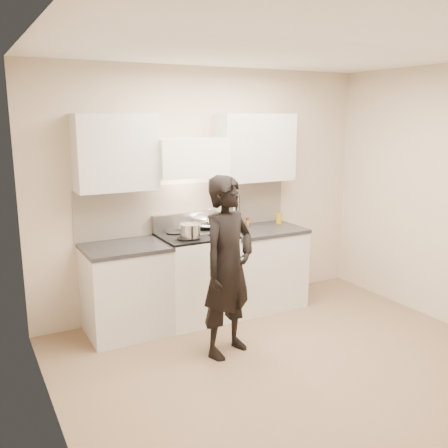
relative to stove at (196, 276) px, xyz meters
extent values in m
plane|color=#806349|center=(0.30, -1.42, -0.47)|extent=(4.00, 4.00, 0.00)
cube|color=beige|center=(0.30, 0.33, 0.88)|extent=(4.00, 0.04, 2.70)
cube|color=beige|center=(-1.70, -1.42, 0.88)|extent=(0.04, 3.50, 2.70)
cube|color=white|center=(0.30, -1.42, 2.22)|extent=(4.00, 3.50, 0.02)
cube|color=#F5E4D1|center=(0.05, 0.31, 0.71)|extent=(2.50, 0.02, 0.53)
cube|color=#A5A5A5|center=(0.00, 0.28, 0.56)|extent=(0.76, 0.08, 0.20)
cube|color=white|center=(0.00, 0.13, 1.28)|extent=(0.76, 0.40, 0.40)
cylinder|color=silver|center=(0.00, -0.05, 1.10)|extent=(0.66, 0.02, 0.02)
cube|color=silver|center=(0.83, 0.16, 1.35)|extent=(0.90, 0.33, 0.75)
cube|color=silver|center=(-0.78, 0.16, 1.35)|extent=(0.80, 0.33, 0.75)
cube|color=beige|center=(0.43, 0.30, 0.63)|extent=(0.08, 0.01, 0.12)
cube|color=white|center=(0.00, 0.00, -0.01)|extent=(0.76, 0.65, 0.92)
cube|color=black|center=(0.00, 0.00, 0.46)|extent=(0.76, 0.65, 0.02)
cube|color=#BDBDBD|center=(0.16, 0.12, 0.47)|extent=(0.36, 0.34, 0.01)
cylinder|color=silver|center=(0.00, -0.29, 0.31)|extent=(0.62, 0.02, 0.02)
cylinder|color=black|center=(-0.18, -0.15, 0.48)|extent=(0.18, 0.18, 0.01)
cylinder|color=black|center=(0.18, -0.15, 0.48)|extent=(0.18, 0.18, 0.01)
cylinder|color=black|center=(-0.18, 0.15, 0.48)|extent=(0.18, 0.18, 0.01)
cylinder|color=black|center=(0.18, 0.15, 0.48)|extent=(0.18, 0.18, 0.01)
cube|color=silver|center=(0.83, 0.00, -0.03)|extent=(0.90, 0.65, 0.88)
cube|color=black|center=(0.83, 0.00, 0.43)|extent=(0.92, 0.67, 0.04)
cube|color=silver|center=(-0.78, 0.00, -0.03)|extent=(0.80, 0.65, 0.88)
cube|color=black|center=(-0.78, 0.00, 0.43)|extent=(0.82, 0.67, 0.04)
ellipsoid|color=silver|center=(0.20, 0.15, 0.57)|extent=(0.32, 0.32, 0.17)
torus|color=silver|center=(0.20, 0.15, 0.61)|extent=(0.33, 0.33, 0.01)
ellipsoid|color=beige|center=(0.20, 0.15, 0.56)|extent=(0.18, 0.18, 0.08)
cylinder|color=silver|center=(0.15, 0.02, 0.67)|extent=(0.08, 0.23, 0.17)
cylinder|color=silver|center=(-0.13, -0.14, 0.55)|extent=(0.26, 0.26, 0.14)
cube|color=silver|center=(-0.25, -0.18, 0.61)|extent=(0.05, 0.03, 0.01)
cube|color=silver|center=(-0.01, -0.11, 0.61)|extent=(0.05, 0.03, 0.01)
cylinder|color=#A5A5A5|center=(0.61, 0.21, 0.54)|extent=(0.14, 0.14, 0.19)
cylinder|color=black|center=(0.64, 0.20, 0.64)|extent=(0.02, 0.02, 0.34)
cylinder|color=silver|center=(0.64, 0.22, 0.64)|extent=(0.02, 0.02, 0.34)
cylinder|color=#A5A5A5|center=(0.63, 0.24, 0.64)|extent=(0.02, 0.02, 0.34)
cylinder|color=black|center=(0.60, 0.24, 0.64)|extent=(0.02, 0.02, 0.34)
cylinder|color=#A5A5A5|center=(0.58, 0.22, 0.64)|extent=(0.02, 0.02, 0.34)
cylinder|color=silver|center=(0.58, 0.20, 0.64)|extent=(0.02, 0.02, 0.34)
cylinder|color=black|center=(0.60, 0.18, 0.64)|extent=(0.02, 0.02, 0.34)
cylinder|color=#A5A5A5|center=(0.62, 0.18, 0.64)|extent=(0.02, 0.02, 0.34)
cylinder|color=orange|center=(0.77, 0.22, 0.48)|extent=(0.04, 0.04, 0.06)
cylinder|color=red|center=(0.77, 0.22, 0.52)|extent=(0.04, 0.04, 0.02)
cylinder|color=#AB8514|center=(1.16, 0.13, 0.51)|extent=(0.07, 0.07, 0.12)
imported|color=black|center=(-0.09, -0.88, 0.36)|extent=(0.71, 0.60, 1.67)
camera|label=1|loc=(-2.17, -4.68, 1.71)|focal=40.00mm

